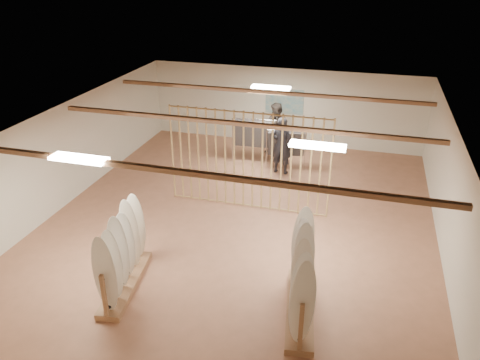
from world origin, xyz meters
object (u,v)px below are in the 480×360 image
(rack_right, at_px, (301,285))
(shopper_b, at_px, (277,126))
(clothing_rack_b, at_px, (286,143))
(shopper_a, at_px, (281,142))
(rack_left, at_px, (123,262))
(clothing_rack_a, at_px, (254,133))

(rack_right, distance_m, shopper_b, 8.13)
(rack_right, distance_m, clothing_rack_b, 7.03)
(clothing_rack_b, xyz_separation_m, shopper_a, (-0.08, -0.43, 0.19))
(rack_left, bearing_deg, shopper_a, 63.80)
(rack_right, distance_m, shopper_a, 6.64)
(rack_right, height_order, clothing_rack_a, rack_right)
(shopper_a, bearing_deg, clothing_rack_b, -94.98)
(rack_right, height_order, clothing_rack_b, rack_right)
(rack_right, relative_size, shopper_b, 1.14)
(clothing_rack_a, bearing_deg, clothing_rack_b, -18.49)
(shopper_a, bearing_deg, shopper_b, -67.88)
(rack_left, distance_m, clothing_rack_b, 7.36)
(rack_left, distance_m, clothing_rack_a, 7.43)
(rack_right, xyz_separation_m, clothing_rack_b, (-1.59, 6.84, 0.22))
(clothing_rack_b, height_order, shopper_a, shopper_a)
(rack_right, relative_size, shopper_a, 1.13)
(rack_right, xyz_separation_m, shopper_b, (-2.11, 7.84, 0.41))
(clothing_rack_b, distance_m, shopper_a, 0.48)
(clothing_rack_b, bearing_deg, rack_left, -116.73)
(rack_right, bearing_deg, rack_left, 174.60)
(rack_left, relative_size, shopper_b, 1.07)
(rack_right, height_order, shopper_a, shopper_a)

